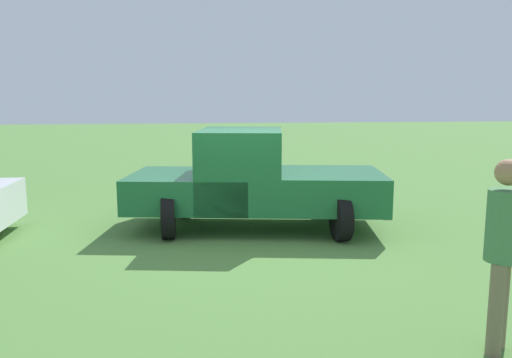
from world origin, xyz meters
TOP-DOWN VIEW (x-y plane):
  - ground_plane at (0.00, 0.00)m, footprint 80.00×80.00m
  - pickup_truck at (0.68, -0.23)m, footprint 2.85×4.78m
  - person_bystander at (-4.24, -1.96)m, footprint 0.45×0.45m

SIDE VIEW (x-z plane):
  - ground_plane at x=0.00m, z-range 0.00..0.00m
  - pickup_truck at x=0.68m, z-range 0.02..1.82m
  - person_bystander at x=-4.24m, z-range 0.13..1.94m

